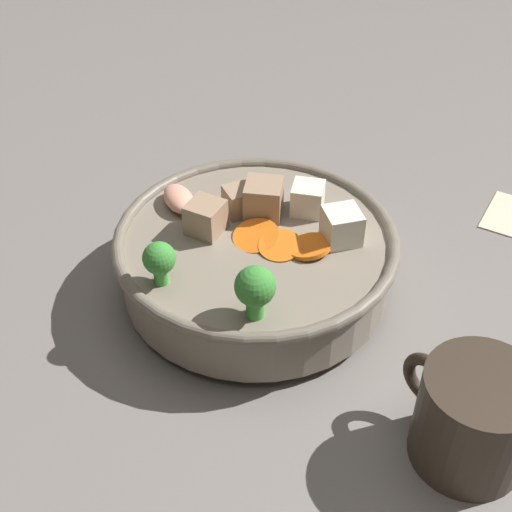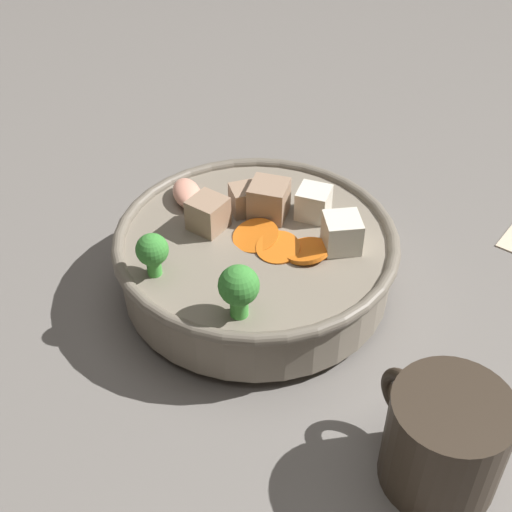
{
  "view_description": "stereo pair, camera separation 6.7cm",
  "coord_description": "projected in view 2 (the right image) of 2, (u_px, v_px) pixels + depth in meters",
  "views": [
    {
      "loc": [
        -0.39,
        0.34,
        0.48
      ],
      "look_at": [
        0.0,
        0.0,
        0.04
      ],
      "focal_mm": 50.0,
      "sensor_mm": 36.0,
      "label": 1
    },
    {
      "loc": [
        -0.43,
        0.28,
        0.48
      ],
      "look_at": [
        0.0,
        0.0,
        0.04
      ],
      "focal_mm": 50.0,
      "sensor_mm": 36.0,
      "label": 2
    }
  ],
  "objects": [
    {
      "name": "stirfry_bowl",
      "position": [
        256.0,
        254.0,
        0.67
      ],
      "size": [
        0.27,
        0.27,
        0.11
      ],
      "color": "slate",
      "rests_on": "ground_plane"
    },
    {
      "name": "ground_plane",
      "position": [
        256.0,
        288.0,
        0.7
      ],
      "size": [
        3.0,
        3.0,
        0.0
      ],
      "primitive_type": "plane",
      "color": "slate"
    },
    {
      "name": "dark_mug",
      "position": [
        447.0,
        437.0,
        0.52
      ],
      "size": [
        0.11,
        0.09,
        0.09
      ],
      "color": "#33281E",
      "rests_on": "ground_plane"
    }
  ]
}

